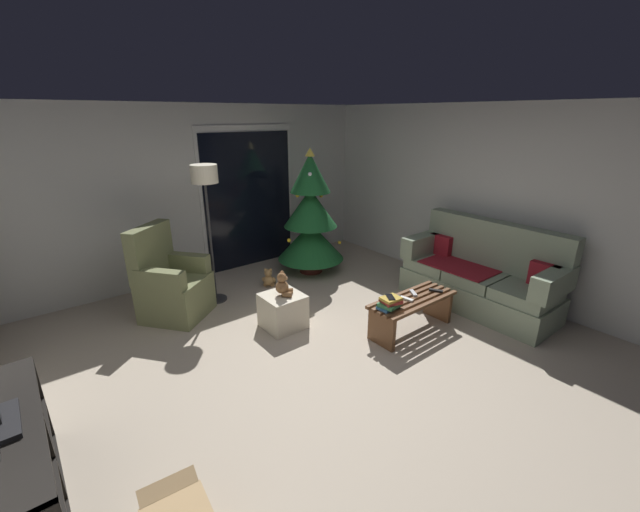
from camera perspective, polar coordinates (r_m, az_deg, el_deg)
name	(u,v)px	position (r m, az deg, el deg)	size (l,w,h in m)	color
ground_plane	(332,362)	(4.10, 1.73, -15.12)	(7.00, 7.00, 0.00)	#B2A38E
wall_back	(199,193)	(6.13, -17.05, 8.64)	(5.72, 0.12, 2.50)	beige
wall_right	(499,202)	(5.76, 24.45, 7.06)	(0.12, 6.00, 2.50)	beige
patio_door_frame	(249,198)	(6.41, -10.26, 8.27)	(1.60, 0.02, 2.20)	silver
patio_door_glass	(249,201)	(6.40, -10.16, 7.81)	(1.50, 0.02, 2.10)	black
couch	(481,276)	(5.44, 22.21, -2.71)	(0.78, 1.94, 1.08)	gray
coffee_table	(412,309)	(4.62, 13.14, -7.48)	(1.10, 0.40, 0.41)	brown
remote_black	(436,291)	(4.79, 16.40, -4.81)	(0.04, 0.16, 0.02)	black
remote_silver	(413,293)	(4.65, 13.34, -5.23)	(0.04, 0.16, 0.02)	#ADADB2
remote_white	(407,299)	(4.50, 12.42, -6.08)	(0.04, 0.16, 0.02)	silver
remote_graphite	(397,298)	(4.49, 11.00, -6.03)	(0.04, 0.16, 0.02)	#333338
book_stack	(390,303)	(4.25, 10.06, -6.69)	(0.25, 0.22, 0.13)	#285684
cell_phone	(390,297)	(4.22, 10.12, -5.84)	(0.07, 0.14, 0.01)	black
christmas_tree	(310,219)	(6.00, -1.38, 5.32)	(1.02, 1.02, 1.90)	#4C1E19
armchair	(171,285)	(5.11, -20.74, -3.96)	(0.96, 0.96, 1.13)	olive
floor_lamp	(206,188)	(5.05, -16.21, 9.44)	(0.32, 0.32, 1.78)	#2D2D30
media_shelf	(11,487)	(3.16, -38.17, -24.77)	(0.40, 1.40, 0.72)	black
ottoman	(283,311)	(4.63, -5.39, -7.90)	(0.44, 0.44, 0.40)	beige
teddy_bear_chestnut	(283,285)	(4.49, -5.38, -4.25)	(0.22, 0.21, 0.29)	brown
teddy_bear_honey_by_tree	(269,279)	(5.72, -7.44, -3.28)	(0.21, 0.22, 0.29)	tan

